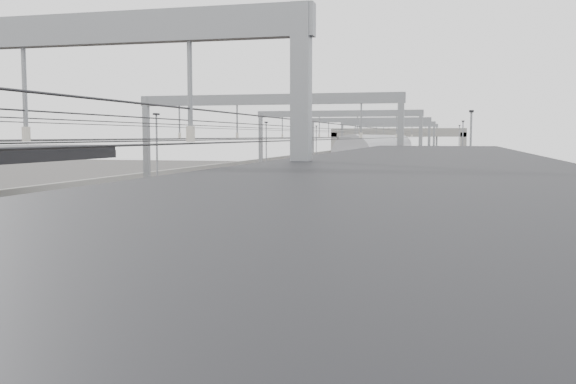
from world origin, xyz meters
The scene contains 13 objects.
platform_left centered at (-8.00, 45.00, 0.50)m, with size 4.00×120.00×1.00m, color black.
platform_right centered at (8.00, 45.00, 0.50)m, with size 4.00×120.00×1.00m, color black.
tracks centered at (0.00, 45.00, 0.05)m, with size 11.40×140.00×0.20m.
overhead_line centered at (0.00, 51.62, 6.14)m, with size 13.00×140.00×6.60m.
canopy_right centered at (8.03, 2.99, 5.09)m, with size 4.40×30.00×4.24m.
overbridge centered at (0.00, 100.00, 5.31)m, with size 22.00×2.20×6.90m.
wall_left centered at (-11.20, 45.00, 1.60)m, with size 0.30×120.00×3.20m, color gray.
wall_right centered at (11.20, 45.00, 1.60)m, with size 0.30×120.00×3.20m, color gray.
train centered at (1.50, 60.67, 2.24)m, with size 2.90×52.91×4.58m.
bench centered at (7.26, 3.08, 1.50)m, with size 0.76×1.67×0.84m.
signal_green centered at (-5.20, 70.65, 2.42)m, with size 0.32×0.32×3.48m.
signal_red_near centered at (3.20, 65.80, 2.42)m, with size 0.32×0.32×3.48m.
signal_red_far centered at (5.40, 67.75, 2.42)m, with size 0.32×0.32×3.48m.
Camera 1 is at (8.50, -7.51, 5.62)m, focal length 40.00 mm.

